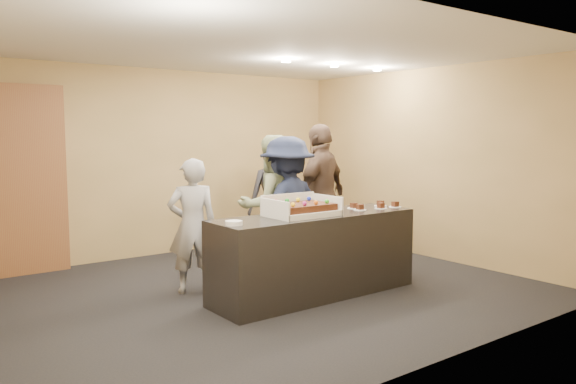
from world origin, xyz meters
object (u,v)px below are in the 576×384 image
object	(u,v)px
plate_stack	(234,223)
person_dark_suit	(277,194)
person_navy_man	(287,209)
person_brown_extra	(321,195)
person_sage_man	(271,206)
serving_counter	(315,255)
cake_box	(300,211)
storage_cabinet	(20,180)
person_server_grey	(193,226)
sheet_cake	(302,207)

from	to	relation	value
plate_stack	person_dark_suit	xyz separation A→B (m)	(2.09, 2.21, -0.05)
person_navy_man	person_brown_extra	world-z (taller)	person_brown_extra
person_sage_man	person_dark_suit	xyz separation A→B (m)	(0.92, 1.16, -0.01)
plate_stack	person_brown_extra	xyz separation A→B (m)	(2.04, 1.11, 0.03)
plate_stack	person_navy_man	size ratio (longest dim) A/B	0.10
serving_counter	person_navy_man	size ratio (longest dim) A/B	1.38
cake_box	plate_stack	world-z (taller)	cake_box
storage_cabinet	plate_stack	bearing A→B (deg)	-67.20
person_brown_extra	person_dark_suit	bearing A→B (deg)	-114.52
person_sage_man	person_navy_man	world-z (taller)	person_sage_man
serving_counter	storage_cabinet	size ratio (longest dim) A/B	1.01
person_sage_man	serving_counter	bearing A→B (deg)	93.49
person_server_grey	person_navy_man	world-z (taller)	person_navy_man
storage_cabinet	cake_box	xyz separation A→B (m)	(2.17, -2.90, -0.24)
person_brown_extra	person_navy_man	bearing A→B (deg)	1.64
serving_counter	plate_stack	size ratio (longest dim) A/B	14.28
serving_counter	cake_box	distance (m)	0.53
person_navy_man	serving_counter	bearing A→B (deg)	69.87
person_server_grey	person_brown_extra	size ratio (longest dim) A/B	0.79
person_dark_suit	storage_cabinet	bearing A→B (deg)	2.94
serving_counter	person_server_grey	size ratio (longest dim) A/B	1.60
person_navy_man	person_dark_suit	xyz separation A→B (m)	(0.89, 1.45, -0.00)
plate_stack	person_brown_extra	size ratio (longest dim) A/B	0.09
serving_counter	person_sage_man	world-z (taller)	person_sage_man
person_dark_suit	person_brown_extra	bearing A→B (deg)	103.48
cake_box	sheet_cake	world-z (taller)	cake_box
storage_cabinet	sheet_cake	bearing A→B (deg)	-53.44
serving_counter	sheet_cake	bearing A→B (deg)	179.85
person_sage_man	person_brown_extra	world-z (taller)	person_brown_extra
sheet_cake	person_sage_man	bearing A→B (deg)	74.40
person_brown_extra	sheet_cake	bearing A→B (deg)	20.50
storage_cabinet	person_dark_suit	world-z (taller)	storage_cabinet
serving_counter	person_brown_extra	bearing A→B (deg)	46.89
plate_stack	person_navy_man	xyz separation A→B (m)	(1.21, 0.75, -0.05)
cake_box	storage_cabinet	bearing A→B (deg)	126.82
plate_stack	person_server_grey	distance (m)	1.02
sheet_cake	person_navy_man	size ratio (longest dim) A/B	0.36
storage_cabinet	person_server_grey	size ratio (longest dim) A/B	1.58
person_navy_man	person_dark_suit	bearing A→B (deg)	-131.23
cake_box	person_sage_man	world-z (taller)	person_sage_man
person_brown_extra	cake_box	bearing A→B (deg)	19.74
person_navy_man	person_dark_suit	world-z (taller)	person_navy_man
serving_counter	person_sage_man	size ratio (longest dim) A/B	1.37
plate_stack	person_sage_man	size ratio (longest dim) A/B	0.10
serving_counter	plate_stack	world-z (taller)	plate_stack
storage_cabinet	person_brown_extra	xyz separation A→B (m)	(3.30, -1.90, -0.24)
sheet_cake	person_dark_suit	world-z (taller)	person_dark_suit
person_brown_extra	person_dark_suit	distance (m)	1.10
cake_box	sheet_cake	distance (m)	0.06
sheet_cake	person_server_grey	xyz separation A→B (m)	(-0.83, 0.91, -0.25)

